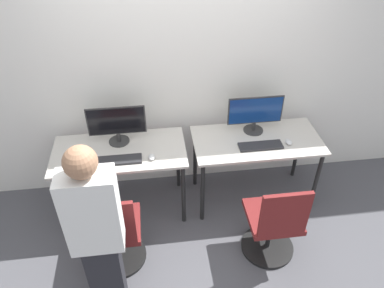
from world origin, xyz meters
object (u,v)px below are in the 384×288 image
(person_left, at_px, (97,232))
(monitor_right, at_px, (255,113))
(office_chair_left, at_px, (115,235))
(keyboard_left, at_px, (119,160))
(mouse_right, at_px, (289,142))
(office_chair_right, at_px, (274,226))
(mouse_left, at_px, (152,157))
(keyboard_right, at_px, (261,146))
(monitor_left, at_px, (117,124))

(person_left, bearing_deg, monitor_right, 39.81)
(office_chair_left, height_order, monitor_right, monitor_right)
(keyboard_left, xyz_separation_m, person_left, (-0.11, -0.88, 0.10))
(mouse_right, bearing_deg, office_chair_left, -160.94)
(monitor_right, bearing_deg, office_chair_right, -91.05)
(keyboard_left, height_order, mouse_left, mouse_left)
(keyboard_right, bearing_deg, office_chair_left, -158.02)
(office_chair_left, xyz_separation_m, monitor_right, (1.37, 0.82, 0.58))
(keyboard_left, bearing_deg, office_chair_right, -24.60)
(mouse_left, bearing_deg, keyboard_right, 2.31)
(mouse_left, xyz_separation_m, mouse_right, (1.29, 0.06, 0.00))
(keyboard_right, bearing_deg, office_chair_right, -91.49)
(monitor_left, bearing_deg, keyboard_right, -10.97)
(office_chair_left, relative_size, mouse_right, 9.90)
(monitor_left, distance_m, mouse_right, 1.61)
(office_chair_right, bearing_deg, keyboard_left, 155.40)
(mouse_right, bearing_deg, office_chair_right, -114.43)
(keyboard_left, distance_m, keyboard_right, 1.31)
(keyboard_left, bearing_deg, person_left, -97.32)
(monitor_left, relative_size, mouse_left, 5.92)
(keyboard_right, bearing_deg, mouse_left, -177.69)
(keyboard_left, relative_size, office_chair_left, 0.46)
(monitor_right, xyz_separation_m, mouse_right, (0.28, -0.25, -0.19))
(office_chair_left, distance_m, monitor_right, 1.70)
(mouse_left, xyz_separation_m, person_left, (-0.41, -0.88, 0.10))
(person_left, height_order, office_chair_right, person_left)
(monitor_left, height_order, keyboard_right, monitor_left)
(monitor_left, bearing_deg, office_chair_right, -34.34)
(keyboard_right, relative_size, mouse_right, 4.57)
(keyboard_left, xyz_separation_m, office_chair_right, (1.29, -0.59, -0.39))
(monitor_right, bearing_deg, keyboard_right, -90.00)
(mouse_left, xyz_separation_m, office_chair_left, (-0.36, -0.51, -0.40))
(monitor_left, distance_m, monitor_right, 1.31)
(monitor_left, relative_size, mouse_right, 5.92)
(monitor_right, bearing_deg, mouse_left, -163.24)
(keyboard_right, distance_m, office_chair_right, 0.74)
(monitor_right, bearing_deg, mouse_right, -41.93)
(monitor_left, xyz_separation_m, mouse_right, (1.58, -0.24, -0.19))
(keyboard_left, distance_m, monitor_right, 1.36)
(office_chair_left, bearing_deg, mouse_right, 19.06)
(office_chair_left, bearing_deg, monitor_right, 30.81)
(mouse_left, height_order, office_chair_right, office_chair_right)
(person_left, xyz_separation_m, office_chair_right, (1.40, 0.29, -0.50))
(keyboard_right, height_order, office_chair_right, office_chair_right)
(monitor_left, relative_size, office_chair_right, 0.60)
(mouse_left, relative_size, monitor_right, 0.17)
(mouse_right, bearing_deg, keyboard_right, -176.69)
(person_left, relative_size, monitor_right, 2.97)
(mouse_left, bearing_deg, office_chair_right, -30.51)
(mouse_left, relative_size, office_chair_right, 0.10)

